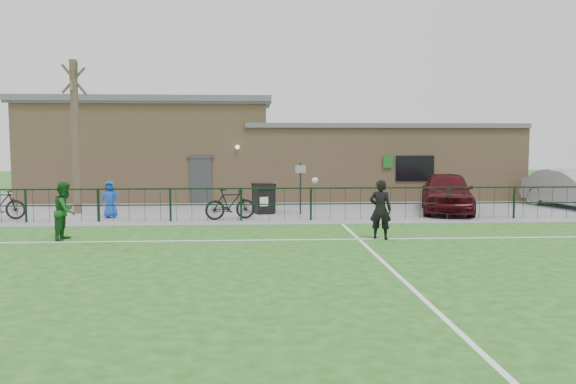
{
  "coord_description": "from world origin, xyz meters",
  "views": [
    {
      "loc": [
        -1.0,
        -11.95,
        2.79
      ],
      "look_at": [
        0.0,
        5.0,
        1.3
      ],
      "focal_mm": 35.0,
      "sensor_mm": 36.0,
      "label": 1
    }
  ],
  "objects": [
    {
      "name": "sign_post",
      "position": [
        0.76,
        9.71,
        1.02
      ],
      "size": [
        0.07,
        0.07,
        2.0
      ],
      "primitive_type": "cylinder",
      "rotation": [
        0.0,
        0.0,
        0.29
      ],
      "color": "black",
      "rests_on": "paving_strip"
    },
    {
      "name": "car_maroon",
      "position": [
        6.66,
        10.0,
        0.83
      ],
      "size": [
        3.15,
        5.12,
        1.63
      ],
      "primitive_type": "imported",
      "rotation": [
        0.0,
        0.0,
        -0.27
      ],
      "color": "#400B12",
      "rests_on": "paving_strip"
    },
    {
      "name": "perimeter_fence",
      "position": [
        0.0,
        8.0,
        0.6
      ],
      "size": [
        28.0,
        0.1,
        1.2
      ],
      "primitive_type": "cube",
      "color": "black",
      "rests_on": "ground"
    },
    {
      "name": "spectator_child",
      "position": [
        -6.35,
        9.0,
        0.71
      ],
      "size": [
        0.68,
        0.44,
        1.38
      ],
      "primitive_type": "imported",
      "rotation": [
        0.0,
        0.0,
        -0.01
      ],
      "color": "blue",
      "rests_on": "paving_strip"
    },
    {
      "name": "bicycle_d",
      "position": [
        -1.9,
        8.34,
        0.58
      ],
      "size": [
        1.93,
        1.04,
        1.12
      ],
      "primitive_type": "imported",
      "rotation": [
        0.0,
        0.0,
        1.86
      ],
      "color": "black",
      "rests_on": "paving_strip"
    },
    {
      "name": "wheelie_bin_left",
      "position": [
        -0.66,
        10.03,
        0.53
      ],
      "size": [
        0.85,
        0.91,
        1.02
      ],
      "primitive_type": "cube",
      "rotation": [
        0.0,
        0.0,
        0.27
      ],
      "color": "black",
      "rests_on": "paving_strip"
    },
    {
      "name": "clubhouse",
      "position": [
        -0.88,
        16.5,
        2.22
      ],
      "size": [
        24.25,
        5.4,
        4.96
      ],
      "color": "tan",
      "rests_on": "ground"
    },
    {
      "name": "car_silver",
      "position": [
        12.55,
        10.98,
        0.84
      ],
      "size": [
        2.7,
        5.24,
        1.65
      ],
      "primitive_type": "imported",
      "rotation": [
        0.0,
        0.0,
        0.2
      ],
      "color": "#989B9F",
      "rests_on": "paving_strip"
    },
    {
      "name": "pitch_line_touch",
      "position": [
        0.0,
        7.8,
        0.0
      ],
      "size": [
        28.0,
        0.1,
        0.01
      ],
      "primitive_type": "cube",
      "color": "white",
      "rests_on": "ground"
    },
    {
      "name": "ground",
      "position": [
        0.0,
        0.0,
        0.0
      ],
      "size": [
        90.0,
        90.0,
        0.0
      ],
      "primitive_type": "plane",
      "color": "#215A1A",
      "rests_on": "ground"
    },
    {
      "name": "pitch_line_perp",
      "position": [
        2.0,
        0.0,
        0.0
      ],
      "size": [
        0.1,
        16.0,
        0.01
      ],
      "primitive_type": "cube",
      "color": "white",
      "rests_on": "ground"
    },
    {
      "name": "wheelie_bin_right",
      "position": [
        -0.66,
        10.4,
        0.55
      ],
      "size": [
        0.94,
        1.0,
        1.07
      ],
      "primitive_type": "cube",
      "rotation": [
        0.0,
        0.0,
        0.36
      ],
      "color": "black",
      "rests_on": "paving_strip"
    },
    {
      "name": "bare_tree",
      "position": [
        -8.0,
        10.5,
        3.0
      ],
      "size": [
        0.3,
        0.3,
        6.0
      ],
      "primitive_type": "cylinder",
      "color": "#4C3D2E",
      "rests_on": "ground"
    },
    {
      "name": "ball_ground",
      "position": [
        -7.62,
        7.67,
        0.1
      ],
      "size": [
        0.2,
        0.2,
        0.2
      ],
      "primitive_type": "sphere",
      "color": "white",
      "rests_on": "ground"
    },
    {
      "name": "goalkeeper_kick",
      "position": [
        2.58,
        4.05,
        0.88
      ],
      "size": [
        2.02,
        3.78,
        1.73
      ],
      "color": "black",
      "rests_on": "ground"
    },
    {
      "name": "paving_strip",
      "position": [
        0.0,
        13.5,
        0.01
      ],
      "size": [
        34.0,
        13.0,
        0.02
      ],
      "primitive_type": "cube",
      "color": "gray",
      "rests_on": "ground"
    },
    {
      "name": "pitch_line_mid",
      "position": [
        0.0,
        4.0,
        0.0
      ],
      "size": [
        28.0,
        0.1,
        0.01
      ],
      "primitive_type": "cube",
      "color": "white",
      "rests_on": "ground"
    },
    {
      "name": "outfield_player",
      "position": [
        -6.47,
        4.45,
        0.84
      ],
      "size": [
        0.68,
        0.85,
        1.67
      ],
      "primitive_type": "imported",
      "rotation": [
        0.0,
        0.0,
        1.52
      ],
      "color": "#17521C",
      "rests_on": "ground"
    }
  ]
}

